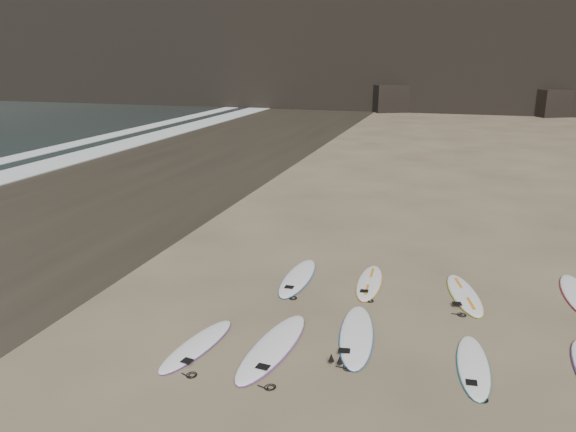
% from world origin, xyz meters
% --- Properties ---
extents(ground, '(240.00, 240.00, 0.00)m').
position_xyz_m(ground, '(0.00, 0.00, 0.00)').
color(ground, '#897559').
rests_on(ground, ground).
extents(wet_sand, '(12.00, 200.00, 0.01)m').
position_xyz_m(wet_sand, '(-13.00, 10.00, 0.00)').
color(wet_sand, '#383026').
rests_on(wet_sand, ground).
extents(foam_near, '(2.20, 200.00, 0.05)m').
position_xyz_m(foam_near, '(-18.50, 10.00, 0.03)').
color(foam_near, white).
rests_on(foam_near, ground).
extents(surfboard_0, '(0.87, 2.28, 0.08)m').
position_xyz_m(surfboard_0, '(-3.78, -0.94, 0.04)').
color(surfboard_0, white).
rests_on(surfboard_0, ground).
extents(surfboard_1, '(0.94, 2.84, 0.10)m').
position_xyz_m(surfboard_1, '(-2.40, -0.60, 0.05)').
color(surfboard_1, white).
rests_on(surfboard_1, ground).
extents(surfboard_2, '(0.97, 2.67, 0.09)m').
position_xyz_m(surfboard_2, '(-0.99, 0.30, 0.05)').
color(surfboard_2, white).
rests_on(surfboard_2, ground).
extents(surfboard_3, '(0.67, 2.24, 0.08)m').
position_xyz_m(surfboard_3, '(1.16, -0.20, 0.04)').
color(surfboard_3, white).
rests_on(surfboard_3, ground).
extents(surfboard_5, '(0.63, 2.53, 0.09)m').
position_xyz_m(surfboard_5, '(-2.87, 2.76, 0.05)').
color(surfboard_5, white).
rests_on(surfboard_5, ground).
extents(surfboard_6, '(0.62, 2.26, 0.08)m').
position_xyz_m(surfboard_6, '(-1.15, 2.98, 0.04)').
color(surfboard_6, white).
rests_on(surfboard_6, ground).
extents(surfboard_7, '(1.10, 2.41, 0.08)m').
position_xyz_m(surfboard_7, '(1.01, 2.90, 0.04)').
color(surfboard_7, white).
rests_on(surfboard_7, ground).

